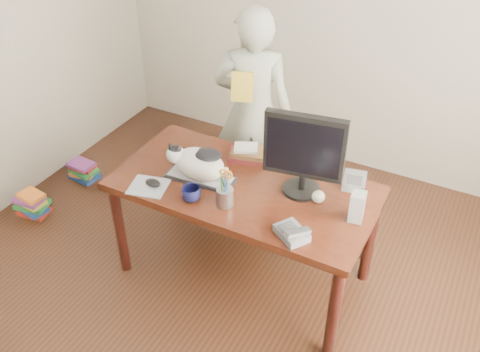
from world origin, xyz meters
name	(u,v)px	position (x,y,z in m)	size (l,w,h in m)	color
room	(184,150)	(0.00, 0.00, 1.35)	(4.50, 4.50, 4.50)	black
desk	(249,197)	(0.00, 0.68, 0.60)	(1.60, 0.80, 0.75)	black
keyboard	(201,178)	(-0.26, 0.53, 0.76)	(0.44, 0.20, 0.03)	black
cat	(198,162)	(-0.28, 0.53, 0.87)	(0.42, 0.24, 0.24)	white
monitor	(304,151)	(0.33, 0.69, 1.05)	(0.47, 0.26, 0.52)	black
pen_cup	(225,195)	(-0.01, 0.38, 0.82)	(0.10, 0.10, 0.25)	#99999E
mousepad	(149,186)	(-0.50, 0.32, 0.75)	(0.27, 0.25, 0.01)	#ABB0B7
mouse	(153,183)	(-0.48, 0.34, 0.77)	(0.11, 0.09, 0.04)	black
coffee_mug	(191,194)	(-0.20, 0.33, 0.80)	(0.11, 0.11, 0.09)	black
phone	(292,233)	(0.44, 0.31, 0.78)	(0.22, 0.21, 0.08)	#5B5B60
speaker	(357,207)	(0.70, 0.61, 0.84)	(0.09, 0.10, 0.18)	#A0A0A2
baseball	(318,197)	(0.46, 0.66, 0.79)	(0.08, 0.08, 0.08)	white
book_stack	(248,153)	(-0.11, 0.87, 0.79)	(0.28, 0.24, 0.09)	#4C1415
calculator	(354,181)	(0.59, 0.92, 0.78)	(0.17, 0.21, 0.06)	#5B5B60
person	(253,110)	(-0.35, 1.41, 0.78)	(0.57, 0.38, 1.57)	silver
held_book	(242,87)	(-0.35, 1.24, 1.05)	(0.17, 0.13, 0.21)	yellow
book_pile_a	(32,204)	(-1.75, 0.40, 0.09)	(0.27, 0.22, 0.18)	#A12417
book_pile_b	(83,171)	(-1.72, 0.95, 0.07)	(0.26, 0.20, 0.15)	navy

